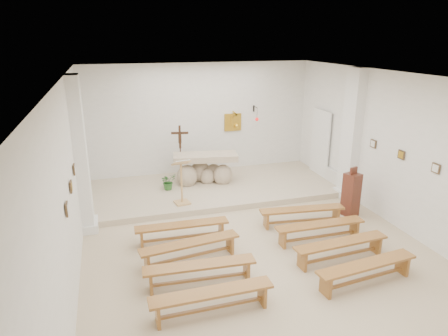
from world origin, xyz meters
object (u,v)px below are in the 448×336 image
object	(u,v)px
bench_right_front	(302,212)
bench_right_second	(320,228)
crucifix_stand	(180,149)
bench_right_third	(341,246)
bench_left_second	(190,247)
bench_right_fourth	(366,268)
bench_left_fourth	(212,297)
lectern	(182,182)
donation_pedestal	(351,194)
altar	(205,170)
bench_left_third	(200,269)
bench_left_front	(182,228)

from	to	relation	value
bench_right_front	bench_right_second	world-z (taller)	same
crucifix_stand	bench_right_third	xyz separation A→B (m)	(2.20, -5.14, -0.79)
bench_left_second	bench_right_fourth	bearing A→B (deg)	-37.71
bench_right_third	bench_left_fourth	xyz separation A→B (m)	(-2.84, -0.82, 0.00)
crucifix_stand	bench_right_front	xyz separation A→B (m)	(2.20, -3.50, -0.79)
lectern	crucifix_stand	xyz separation A→B (m)	(0.32, 1.79, 0.36)
lectern	donation_pedestal	world-z (taller)	lectern
bench_left_second	bench_left_fourth	xyz separation A→B (m)	(0.00, -1.65, 0.00)
altar	donation_pedestal	distance (m)	4.16
bench_right_second	lectern	bearing A→B (deg)	135.54
bench_left_fourth	lectern	bearing A→B (deg)	84.96
bench_right_third	bench_left_third	bearing A→B (deg)	176.19
bench_left_front	donation_pedestal	bearing A→B (deg)	4.09
bench_left_front	bench_right_fourth	bearing A→B (deg)	-39.08
donation_pedestal	bench_right_fourth	distance (m)	2.99
bench_left_second	bench_right_fourth	distance (m)	3.28
crucifix_stand	donation_pedestal	xyz separation A→B (m)	(3.59, -3.33, -0.55)
bench_left_front	bench_right_front	size ratio (longest dim) A/B	0.99
bench_right_front	bench_left_second	size ratio (longest dim) A/B	1.00
crucifix_stand	bench_left_front	bearing A→B (deg)	-87.82
lectern	bench_left_second	distance (m)	2.58
bench_right_third	bench_left_fourth	world-z (taller)	same
bench_right_fourth	bench_left_front	bearing A→B (deg)	132.98
bench_right_second	bench_left_third	world-z (taller)	same
altar	bench_left_second	bearing A→B (deg)	-98.53
bench_left_second	bench_right_third	xyz separation A→B (m)	(2.84, -0.82, 0.00)
bench_right_fourth	lectern	bearing A→B (deg)	115.00
bench_left_third	lectern	bearing A→B (deg)	87.92
bench_left_fourth	bench_right_front	bearing A→B (deg)	40.52
bench_right_front	bench_right_second	bearing A→B (deg)	-83.49
crucifix_stand	bench_left_front	xyz separation A→B (m)	(-0.65, -3.50, -0.79)
bench_left_third	bench_left_fourth	world-z (taller)	same
bench_left_third	bench_right_third	bearing A→B (deg)	3.58
bench_left_second	bench_right_fourth	world-z (taller)	same
bench_right_third	bench_right_fourth	distance (m)	0.82
crucifix_stand	bench_right_fourth	xyz separation A→B (m)	(2.20, -5.97, -0.79)
crucifix_stand	bench_left_third	size ratio (longest dim) A/B	0.82
bench_right_second	bench_left_third	bearing A→B (deg)	-163.11
bench_left_front	bench_right_second	bearing A→B (deg)	-14.24
bench_left_front	bench_right_third	world-z (taller)	same
donation_pedestal	bench_left_second	world-z (taller)	donation_pedestal
altar	bench_left_second	xyz separation A→B (m)	(-1.27, -3.90, -0.20)
lectern	bench_left_third	world-z (taller)	lectern
bench_right_second	bench_left_fourth	world-z (taller)	same
altar	bench_right_fourth	world-z (taller)	altar
bench_right_fourth	bench_left_fourth	bearing A→B (deg)	173.98
bench_left_third	bench_left_fourth	distance (m)	0.82
altar	bench_left_front	world-z (taller)	altar
bench_left_second	altar	bearing A→B (deg)	64.34
bench_left_front	bench_left_third	distance (m)	1.65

